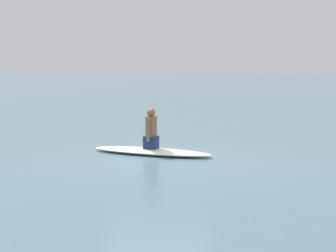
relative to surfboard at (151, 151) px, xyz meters
name	(u,v)px	position (x,y,z in m)	size (l,w,h in m)	color
ground_plane	(156,157)	(0.15, -0.34, -0.07)	(400.00, 400.00, 0.00)	slate
surfboard	(151,151)	(0.00, 0.00, 0.00)	(3.02, 0.73, 0.14)	silver
person_paddler	(151,130)	(0.00, 0.00, 0.51)	(0.38, 0.43, 0.97)	navy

